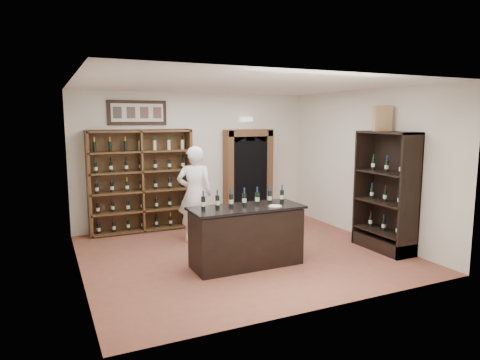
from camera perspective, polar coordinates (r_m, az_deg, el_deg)
name	(u,v)px	position (r m, az deg, el deg)	size (l,w,h in m)	color
floor	(242,253)	(7.89, 0.26, -9.74)	(5.50, 5.50, 0.00)	brown
ceiling	(242,85)	(7.52, 0.27, 12.55)	(5.50, 5.50, 0.00)	white
wall_back	(196,159)	(9.87, -5.93, 2.77)	(5.50, 0.04, 3.00)	silver
wall_left	(76,181)	(6.87, -20.99, -0.15)	(0.04, 5.00, 3.00)	silver
wall_right	(364,164)	(9.07, 16.20, 2.00)	(0.04, 5.00, 3.00)	silver
wine_shelf	(141,181)	(9.41, -13.06, -0.12)	(2.20, 0.38, 2.20)	#4F3B1B
framed_picture	(137,113)	(9.45, -13.53, 8.72)	(1.25, 0.04, 0.52)	black
arched_doorway	(248,173)	(10.22, 1.05, 0.97)	(1.17, 0.35, 2.17)	black
emergency_light	(246,120)	(10.22, 0.84, 8.06)	(0.30, 0.10, 0.10)	white
tasting_counter	(246,236)	(7.14, 0.86, -7.54)	(1.88, 0.78, 1.00)	black
counter_bottle_0	(203,203)	(6.80, -4.92, -3.06)	(0.07, 0.07, 0.30)	black
counter_bottle_1	(217,202)	(6.89, -3.04, -2.90)	(0.07, 0.07, 0.30)	black
counter_bottle_2	(231,200)	(6.98, -1.21, -2.74)	(0.07, 0.07, 0.30)	black
counter_bottle_3	(244,199)	(7.07, 0.58, -2.59)	(0.07, 0.07, 0.30)	black
counter_bottle_4	(257,198)	(7.18, 2.31, -2.43)	(0.07, 0.07, 0.30)	black
counter_bottle_5	(270,197)	(7.29, 3.99, -2.28)	(0.07, 0.07, 0.30)	black
counter_bottle_6	(282,196)	(7.41, 5.61, -2.13)	(0.07, 0.07, 0.30)	black
side_cabinet	(386,210)	(8.38, 18.87, -3.78)	(0.48, 1.20, 2.20)	black
shopkeeper	(195,194)	(8.49, -6.04, -1.87)	(0.69, 0.46, 1.90)	white
plate	(275,206)	(7.03, 4.72, -3.50)	(0.21, 0.21, 0.02)	beige
wine_crate	(382,118)	(8.34, 18.44, 7.80)	(0.33, 0.14, 0.46)	tan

